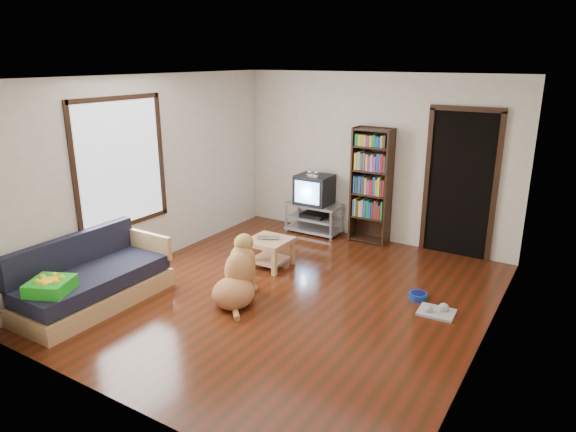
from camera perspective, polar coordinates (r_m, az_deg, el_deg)
The scene contains 18 objects.
ground at distance 6.39m, azimuth 0.13°, elevation -8.83°, with size 5.00×5.00×0.00m, color #501B0D.
ceiling at distance 5.74m, azimuth 0.15°, elevation 15.16°, with size 5.00×5.00×0.00m, color white.
wall_back at distance 8.12m, azimuth 9.47°, elevation 6.31°, with size 4.50×4.50×0.00m, color silver.
wall_front at distance 4.12m, azimuth -18.44°, elevation -5.16°, with size 4.50×4.50×0.00m, color silver.
wall_left at distance 7.33m, azimuth -15.07°, elevation 4.78°, with size 5.00×5.00×0.00m, color silver.
wall_right at distance 5.17m, azimuth 21.90°, elevation -1.00°, with size 5.00×5.00×0.00m, color silver.
green_cushion at distance 6.03m, azimuth -24.90°, elevation -7.08°, with size 0.41×0.41×0.14m, color green.
laptop at distance 7.08m, azimuth -2.25°, elevation -2.56°, with size 0.31×0.20×0.02m, color #BAB9BE.
dog_bowl at distance 6.48m, azimuth 14.23°, elevation -8.60°, with size 0.22×0.22×0.08m, color navy.
grey_rag at distance 6.21m, azimuth 16.16°, elevation -10.24°, with size 0.40×0.32×0.03m, color #ADADAD.
window at distance 6.96m, azimuth -18.08°, elevation 5.56°, with size 0.03×1.46×1.70m.
doorway at distance 7.74m, azimuth 18.62°, elevation 3.73°, with size 1.03×0.05×2.19m.
tv_stand at distance 8.52m, azimuth 2.90°, elevation -0.10°, with size 0.90×0.45×0.50m.
crt_tv at distance 8.41m, azimuth 3.02°, elevation 3.02°, with size 0.55×0.52×0.58m.
bookshelf at distance 8.02m, azimuth 9.27°, elevation 4.00°, with size 0.60×0.30×1.80m.
sofa at distance 6.53m, azimuth -20.84°, elevation -6.93°, with size 0.80×1.80×0.80m.
coffee_table at distance 7.14m, azimuth -2.11°, elevation -3.49°, with size 0.55×0.55×0.40m.
dog at distance 6.19m, azimuth -5.59°, elevation -6.81°, with size 0.62×0.90×0.80m.
Camera 1 is at (3.00, -4.89, 2.81)m, focal length 32.00 mm.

